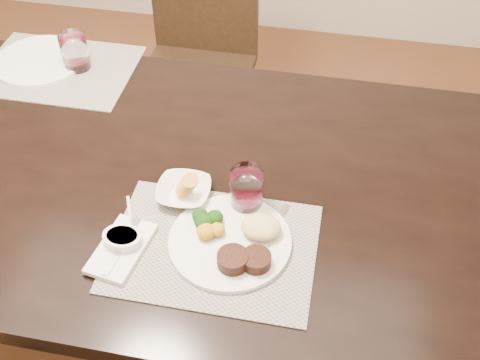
% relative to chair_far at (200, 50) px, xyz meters
% --- Properties ---
extents(ground_plane, '(4.50, 4.50, 0.00)m').
position_rel_chair_far_xyz_m(ground_plane, '(0.00, -0.93, -0.50)').
color(ground_plane, '#4E2C19').
rests_on(ground_plane, ground).
extents(dining_table, '(2.00, 1.00, 0.75)m').
position_rel_chair_far_xyz_m(dining_table, '(0.00, -0.93, 0.16)').
color(dining_table, black).
rests_on(dining_table, ground).
extents(chair_far, '(0.42, 0.42, 0.90)m').
position_rel_chair_far_xyz_m(chair_far, '(0.00, 0.00, 0.00)').
color(chair_far, black).
rests_on(chair_far, ground).
extents(placemat_near, '(0.46, 0.34, 0.00)m').
position_rel_chair_far_xyz_m(placemat_near, '(0.32, -1.14, 0.25)').
color(placemat_near, gray).
rests_on(placemat_near, dining_table).
extents(placemat_far, '(0.46, 0.34, 0.00)m').
position_rel_chair_far_xyz_m(placemat_far, '(-0.30, -0.56, 0.25)').
color(placemat_far, gray).
rests_on(placemat_far, dining_table).
extents(dinner_plate, '(0.28, 0.28, 0.05)m').
position_rel_chair_far_xyz_m(dinner_plate, '(0.37, -1.13, 0.27)').
color(dinner_plate, silver).
rests_on(dinner_plate, placemat_near).
extents(napkin_fork, '(0.12, 0.19, 0.02)m').
position_rel_chair_far_xyz_m(napkin_fork, '(0.12, -1.19, 0.26)').
color(napkin_fork, white).
rests_on(napkin_fork, placemat_near).
extents(steak_knife, '(0.06, 0.21, 0.01)m').
position_rel_chair_far_xyz_m(steak_knife, '(0.45, -1.12, 0.26)').
color(steak_knife, silver).
rests_on(steak_knife, placemat_near).
extents(cracker_bowl, '(0.14, 0.14, 0.06)m').
position_rel_chair_far_xyz_m(cracker_bowl, '(0.22, -1.00, 0.27)').
color(cracker_bowl, silver).
rests_on(cracker_bowl, placemat_near).
extents(sauce_ramekin, '(0.09, 0.13, 0.07)m').
position_rel_chair_far_xyz_m(sauce_ramekin, '(0.12, -1.17, 0.27)').
color(sauce_ramekin, silver).
rests_on(sauce_ramekin, placemat_near).
extents(wine_glass_near, '(0.08, 0.08, 0.11)m').
position_rel_chair_far_xyz_m(wine_glass_near, '(0.37, -1.00, 0.30)').
color(wine_glass_near, silver).
rests_on(wine_glass_near, placemat_near).
extents(far_plate, '(0.28, 0.28, 0.01)m').
position_rel_chair_far_xyz_m(far_plate, '(-0.37, -0.53, 0.26)').
color(far_plate, silver).
rests_on(far_plate, placemat_far).
extents(wine_glass_far, '(0.08, 0.08, 0.11)m').
position_rel_chair_far_xyz_m(wine_glass_far, '(-0.24, -0.53, 0.30)').
color(wine_glass_far, silver).
rests_on(wine_glass_far, placemat_far).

